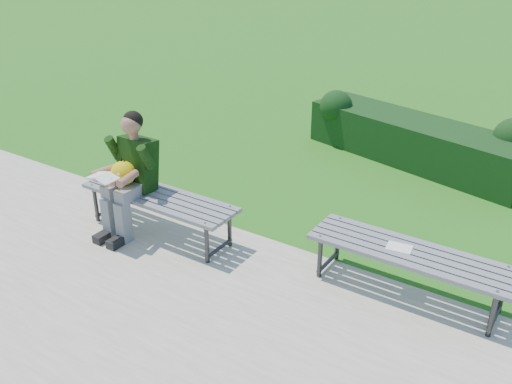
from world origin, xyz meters
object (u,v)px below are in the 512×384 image
object	(u,v)px
hedge	(417,139)
bench_right	(409,256)
bench_left	(159,200)
paper_sheet	(399,247)
seated_boy	(129,171)

from	to	relation	value
hedge	bench_right	bearing A→B (deg)	-72.42
bench_left	paper_sheet	distance (m)	2.53
hedge	paper_sheet	bearing A→B (deg)	-74.11
bench_right	seated_boy	bearing A→B (deg)	-170.55
hedge	paper_sheet	world-z (taller)	hedge
hedge	bench_left	xyz separation A→B (m)	(-1.62, -3.49, 0.08)
hedge	bench_left	distance (m)	3.85
bench_left	bench_right	distance (m)	2.63
hedge	bench_left	bearing A→B (deg)	-114.88
bench_right	paper_sheet	size ratio (longest dim) A/B	7.43
bench_right	seated_boy	size ratio (longest dim) A/B	1.37
bench_right	seated_boy	distance (m)	2.96
seated_boy	paper_sheet	distance (m)	2.85
seated_boy	bench_right	bearing A→B (deg)	9.45
bench_right	hedge	bearing A→B (deg)	107.58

